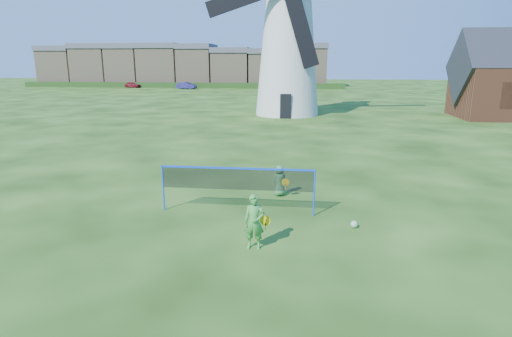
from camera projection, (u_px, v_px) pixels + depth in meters
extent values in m
plane|color=black|center=(248.00, 217.00, 13.51)|extent=(220.00, 220.00, 0.00)
cube|color=black|center=(286.00, 106.00, 36.59)|extent=(0.97, 0.12, 2.14)
cube|color=black|center=(287.00, 62.00, 36.22)|extent=(0.68, 0.12, 0.87)
cube|color=black|center=(288.00, 24.00, 35.90)|extent=(0.58, 0.12, 0.78)
cube|color=black|center=(301.00, 27.00, 35.39)|extent=(3.35, 0.10, 6.90)
cube|color=black|center=(508.00, 96.00, 33.86)|extent=(1.09, 0.11, 2.18)
cylinder|color=blue|center=(163.00, 188.00, 14.00)|extent=(0.05, 0.05, 1.55)
cylinder|color=blue|center=(314.00, 193.00, 13.45)|extent=(0.05, 0.05, 1.55)
cube|color=black|center=(237.00, 179.00, 13.63)|extent=(5.00, 0.02, 0.70)
cube|color=blue|center=(237.00, 168.00, 13.54)|extent=(5.00, 0.02, 0.06)
imported|color=green|center=(254.00, 222.00, 11.09)|extent=(0.55, 0.37, 1.50)
cylinder|color=yellow|center=(265.00, 221.00, 11.23)|extent=(0.28, 0.02, 0.28)
cube|color=yellow|center=(265.00, 226.00, 11.28)|extent=(0.03, 0.02, 0.20)
imported|color=#3F8242|center=(280.00, 181.00, 15.55)|extent=(0.67, 0.57, 1.16)
cylinder|color=yellow|center=(285.00, 182.00, 15.31)|extent=(0.28, 0.02, 0.28)
cube|color=yellow|center=(285.00, 187.00, 15.35)|extent=(0.03, 0.02, 0.20)
sphere|color=green|center=(354.00, 224.00, 12.63)|extent=(0.22, 0.22, 0.22)
cube|color=#9B8667|center=(62.00, 68.00, 87.32)|extent=(6.80, 8.00, 6.91)
cube|color=#4C4C54|center=(60.00, 49.00, 86.34)|extent=(7.10, 8.40, 1.00)
cube|color=#9B8667|center=(95.00, 67.00, 86.47)|extent=(6.96, 8.00, 7.33)
cube|color=#4C4C54|center=(93.00, 46.00, 85.44)|extent=(7.26, 8.40, 1.00)
cube|color=#9B8667|center=(127.00, 68.00, 85.72)|extent=(6.20, 8.00, 7.31)
cube|color=#4C4C54|center=(126.00, 46.00, 84.69)|extent=(6.50, 8.40, 1.00)
cube|color=#9B8667|center=(161.00, 68.00, 84.91)|extent=(7.68, 8.00, 7.35)
cube|color=#4C4C54|center=(160.00, 46.00, 83.88)|extent=(7.98, 8.40, 1.00)
cube|color=#9B8667|center=(197.00, 68.00, 84.12)|extent=(6.55, 8.00, 7.19)
cube|color=#4C4C54|center=(196.00, 47.00, 83.10)|extent=(6.85, 8.40, 1.00)
cube|color=#9B8667|center=(232.00, 70.00, 83.43)|extent=(7.03, 8.00, 6.45)
cube|color=#4C4C54|center=(232.00, 51.00, 82.50)|extent=(7.33, 8.40, 1.00)
cube|color=#9B8667|center=(268.00, 71.00, 82.66)|extent=(6.75, 8.00, 6.25)
cube|color=#4C4C54|center=(268.00, 51.00, 81.76)|extent=(7.05, 8.40, 1.00)
cube|color=#9B8667|center=(306.00, 68.00, 81.72)|extent=(7.62, 8.00, 7.20)
cube|color=#4C4C54|center=(307.00, 46.00, 80.70)|extent=(7.92, 8.40, 1.00)
cube|color=#193814|center=(179.00, 85.00, 79.34)|extent=(62.00, 0.80, 1.00)
imported|color=maroon|center=(133.00, 85.00, 80.01)|extent=(3.46, 2.14, 1.10)
imported|color=navy|center=(186.00, 86.00, 76.21)|extent=(3.93, 2.15, 1.23)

